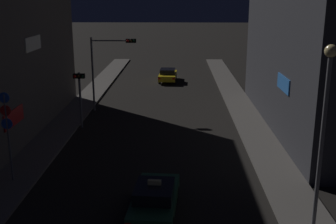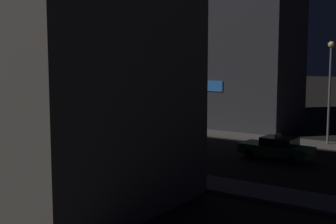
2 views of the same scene
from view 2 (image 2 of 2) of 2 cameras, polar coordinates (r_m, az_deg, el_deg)
sidewalk_left at (r=33.14m, az=-20.09°, el=-4.26°), size 2.28×57.02×0.16m
sidewalk_right at (r=42.32m, az=-5.02°, el=-1.60°), size 2.28×57.02×0.16m
building_facade_right at (r=43.86m, az=2.87°, el=12.90°), size 7.40×20.45×21.83m
taxi at (r=28.33m, az=13.72°, el=-4.49°), size 2.10×4.56×1.62m
traffic_light_overhead at (r=34.23m, az=-16.77°, el=3.18°), size 3.62×0.42×5.95m
traffic_light_left_kerb at (r=29.99m, az=-12.94°, el=0.21°), size 0.80×0.42×3.99m
sign_pole_left at (r=22.91m, az=0.22°, el=-1.51°), size 0.55×0.10×4.50m
street_lamp_near_block at (r=33.42m, az=19.98°, el=4.13°), size 0.46×0.46×7.27m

